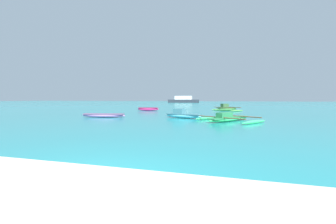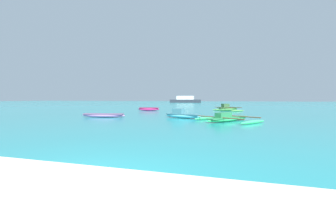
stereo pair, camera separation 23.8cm
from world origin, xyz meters
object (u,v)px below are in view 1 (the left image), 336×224
distant_ferry (183,100)px  moored_boat_3 (228,118)px  moored_boat_4 (227,109)px  moored_boat_1 (148,109)px  moored_boat_2 (104,115)px  moored_boat_0 (182,115)px

distant_ferry → moored_boat_3: bearing=-75.4°
moored_boat_4 → distant_ferry: bearing=61.2°
moored_boat_3 → moored_boat_4: size_ratio=1.20×
moored_boat_1 → moored_boat_2: moored_boat_1 is taller
moored_boat_0 → moored_boat_3: bearing=-7.0°
moored_boat_2 → moored_boat_3: bearing=-12.5°
moored_boat_3 → distant_ferry: (-16.61, 63.94, 0.79)m
moored_boat_3 → moored_boat_4: 12.90m
moored_boat_1 → moored_boat_4: 9.65m
moored_boat_0 → moored_boat_1: bearing=143.2°
moored_boat_3 → moored_boat_2: bearing=121.6°
moored_boat_2 → moored_boat_4: 15.57m
moored_boat_3 → distant_ferry: bearing=48.8°
moored_boat_0 → distant_ferry: distant_ferry is taller
moored_boat_4 → moored_boat_0: bearing=-151.8°
moored_boat_2 → moored_boat_1: bearing=80.1°
moored_boat_2 → distant_ferry: distant_ferry is taller
moored_boat_0 → moored_boat_2: moored_boat_0 is taller
moored_boat_0 → moored_boat_2: (-6.25, -1.18, -0.08)m
moored_boat_0 → moored_boat_4: size_ratio=0.80×
moored_boat_2 → moored_boat_4: moored_boat_4 is taller
moored_boat_1 → distant_ferry: distant_ferry is taller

